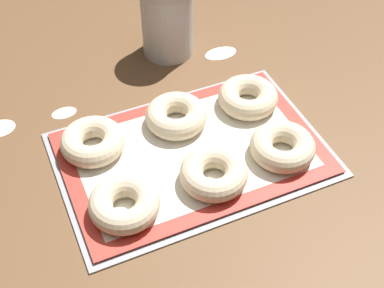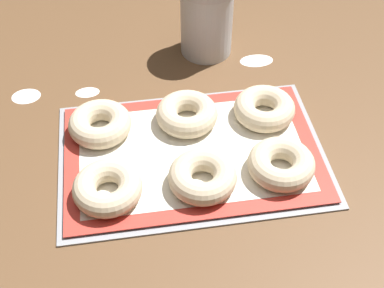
{
  "view_description": "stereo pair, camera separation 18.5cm",
  "coord_description": "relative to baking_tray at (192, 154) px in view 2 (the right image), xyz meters",
  "views": [
    {
      "loc": [
        -0.27,
        -0.67,
        0.78
      ],
      "look_at": [
        0.02,
        -0.02,
        0.03
      ],
      "focal_mm": 50.0,
      "sensor_mm": 36.0,
      "label": 1
    },
    {
      "loc": [
        -0.09,
        -0.72,
        0.78
      ],
      "look_at": [
        0.02,
        -0.02,
        0.03
      ],
      "focal_mm": 50.0,
      "sensor_mm": 36.0,
      "label": 2
    }
  ],
  "objects": [
    {
      "name": "ground_plane",
      "position": [
        -0.02,
        0.02,
        -0.0
      ],
      "size": [
        2.8,
        2.8,
        0.0
      ],
      "primitive_type": "plane",
      "color": "brown"
    },
    {
      "name": "flour_patch_near",
      "position": [
        -0.34,
        0.23,
        -0.0
      ],
      "size": [
        0.06,
        0.05,
        0.0
      ],
      "color": "white",
      "rests_on": "ground_plane"
    },
    {
      "name": "flour_patch_far",
      "position": [
        0.2,
        0.28,
        -0.0
      ],
      "size": [
        0.08,
        0.05,
        0.0
      ],
      "color": "white",
      "rests_on": "ground_plane"
    },
    {
      "name": "bagel_front_left",
      "position": [
        -0.17,
        -0.08,
        0.03
      ],
      "size": [
        0.13,
        0.13,
        0.04
      ],
      "color": "beige",
      "rests_on": "baking_mat"
    },
    {
      "name": "bagel_back_left",
      "position": [
        -0.17,
        0.08,
        0.03
      ],
      "size": [
        0.13,
        0.13,
        0.04
      ],
      "color": "beige",
      "rests_on": "baking_mat"
    },
    {
      "name": "baking_mat",
      "position": [
        -0.0,
        -0.0,
        0.01
      ],
      "size": [
        0.5,
        0.33,
        0.0
      ],
      "color": "red",
      "rests_on": "baking_tray"
    },
    {
      "name": "bagel_front_center",
      "position": [
        0.01,
        -0.08,
        0.03
      ],
      "size": [
        0.13,
        0.13,
        0.04
      ],
      "color": "beige",
      "rests_on": "baking_mat"
    },
    {
      "name": "bagel_back_center",
      "position": [
        0.0,
        0.09,
        0.03
      ],
      "size": [
        0.13,
        0.13,
        0.04
      ],
      "color": "beige",
      "rests_on": "baking_mat"
    },
    {
      "name": "bagel_back_right",
      "position": [
        0.16,
        0.08,
        0.03
      ],
      "size": [
        0.13,
        0.13,
        0.04
      ],
      "color": "beige",
      "rests_on": "baking_mat"
    },
    {
      "name": "baking_tray",
      "position": [
        0.0,
        0.0,
        0.0
      ],
      "size": [
        0.52,
        0.35,
        0.01
      ],
      "color": "#93969B",
      "rests_on": "ground_plane"
    },
    {
      "name": "flour_canister",
      "position": [
        0.09,
        0.34,
        0.09
      ],
      "size": [
        0.13,
        0.13,
        0.18
      ],
      "color": "silver",
      "rests_on": "ground_plane"
    },
    {
      "name": "flour_patch_side",
      "position": [
        -0.2,
        0.22,
        -0.0
      ],
      "size": [
        0.05,
        0.03,
        0.0
      ],
      "color": "white",
      "rests_on": "ground_plane"
    },
    {
      "name": "bagel_front_right",
      "position": [
        0.16,
        -0.08,
        0.03
      ],
      "size": [
        0.13,
        0.13,
        0.04
      ],
      "color": "beige",
      "rests_on": "baking_mat"
    }
  ]
}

